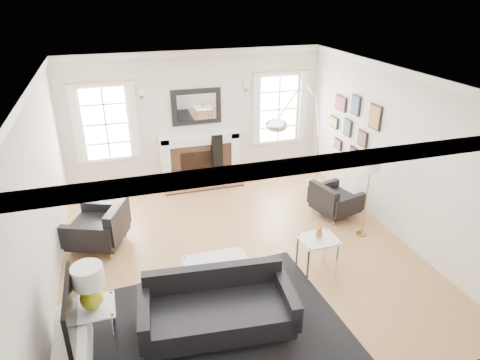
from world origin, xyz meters
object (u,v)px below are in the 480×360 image
object	(u,v)px
sofa	(217,308)
armchair_right	(333,201)
fireplace	(200,159)
arc_floor_lamp	(300,145)
armchair_left	(101,228)
coffee_table	(220,271)
gourd_lamp	(89,284)

from	to	relation	value
sofa	armchair_right	world-z (taller)	sofa
fireplace	arc_floor_lamp	xyz separation A→B (m)	(1.48, -1.79, 0.79)
armchair_left	sofa	bearing A→B (deg)	-60.47
armchair_left	arc_floor_lamp	xyz separation A→B (m)	(3.60, 0.23, 0.98)
fireplace	sofa	distance (m)	4.48
armchair_left	coffee_table	world-z (taller)	armchair_left
sofa	fireplace	bearing A→B (deg)	80.20
coffee_table	arc_floor_lamp	world-z (taller)	arc_floor_lamp
gourd_lamp	armchair_left	bearing A→B (deg)	87.72
fireplace	gourd_lamp	distance (m)	4.75
armchair_right	gourd_lamp	distance (m)	4.72
sofa	armchair_left	distance (m)	2.74
armchair_right	arc_floor_lamp	world-z (taller)	arc_floor_lamp
fireplace	arc_floor_lamp	size ratio (longest dim) A/B	0.69
armchair_left	gourd_lamp	size ratio (longest dim) A/B	2.07
fireplace	gourd_lamp	size ratio (longest dim) A/B	2.98
armchair_right	arc_floor_lamp	size ratio (longest dim) A/B	0.39
sofa	armchair_right	bearing A→B (deg)	38.10
armchair_right	arc_floor_lamp	bearing A→B (deg)	143.09
armchair_right	sofa	bearing A→B (deg)	-141.90
coffee_table	armchair_left	bearing A→B (deg)	132.13
fireplace	arc_floor_lamp	distance (m)	2.46
arc_floor_lamp	sofa	bearing A→B (deg)	-130.59
armchair_right	gourd_lamp	size ratio (longest dim) A/B	1.68
coffee_table	gourd_lamp	xyz separation A→B (m)	(-1.65, -0.44, 0.49)
sofa	gourd_lamp	xyz separation A→B (m)	(-1.44, 0.22, 0.53)
armchair_right	gourd_lamp	bearing A→B (deg)	-154.97
fireplace	coffee_table	bearing A→B (deg)	-98.37
sofa	coffee_table	size ratio (longest dim) A/B	2.15
fireplace	armchair_right	world-z (taller)	fireplace
fireplace	armchair_left	xyz separation A→B (m)	(-2.11, -2.03, -0.19)
armchair_left	gourd_lamp	distance (m)	2.23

